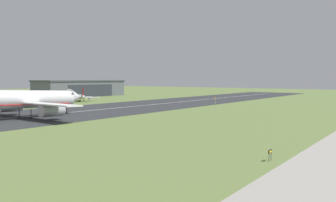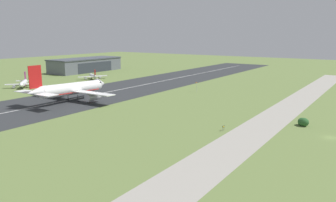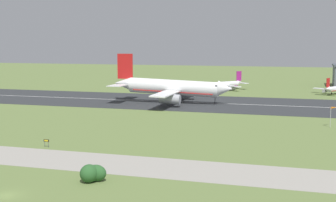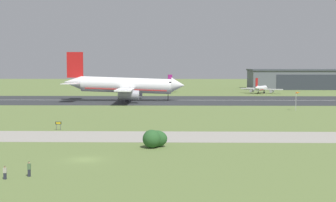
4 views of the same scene
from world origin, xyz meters
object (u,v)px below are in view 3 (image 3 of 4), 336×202
airplane_landing (173,88)px  runway_sign (46,141)px  shrub_clump (92,173)px  windsock_pole (334,109)px  airplane_parked_west (227,84)px  airplane_parked_centre (335,89)px

airplane_landing → runway_sign: 82.60m
shrub_clump → windsock_pole: 77.66m
airplane_parked_west → windsock_pole: 105.02m
shrub_clump → runway_sign: 29.77m
airplane_parked_west → runway_sign: bearing=-96.6°
runway_sign → airplane_parked_centre: bearing=63.4°
airplane_parked_west → windsock_pole: (45.80, -94.47, 2.44)m
airplane_parked_centre → runway_sign: 148.44m
airplane_parked_centre → shrub_clump: size_ratio=4.76×
shrub_clump → windsock_pole: size_ratio=0.72×
windsock_pole → runway_sign: (-61.97, -45.24, -3.82)m
airplane_parked_west → airplane_parked_centre: (50.21, -6.94, -0.24)m
shrub_clump → airplane_parked_west: bearing=91.8°
airplane_landing → airplane_parked_centre: 79.51m
runway_sign → windsock_pole: bearing=36.1°
airplane_parked_west → airplane_parked_centre: bearing=-7.9°
airplane_parked_centre → windsock_pole: bearing=-92.9°
airplane_landing → windsock_pole: size_ratio=8.71×
airplane_parked_west → shrub_clump: bearing=-88.2°
airplane_parked_centre → runway_sign: size_ratio=11.07×
airplane_landing → runway_sign: bearing=-93.5°
airplane_landing → airplane_parked_west: (11.14, 57.40, -3.22)m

